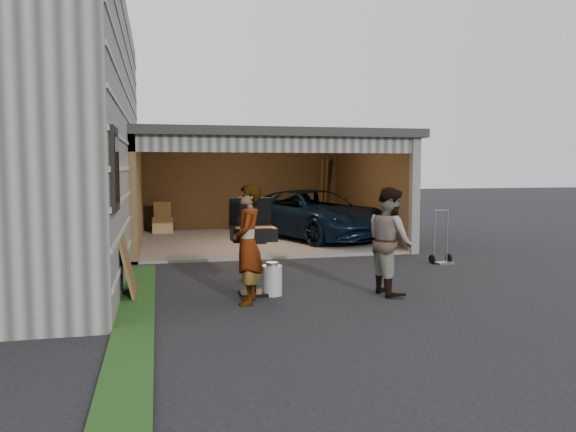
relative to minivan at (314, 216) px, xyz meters
name	(u,v)px	position (x,y,z in m)	size (l,w,h in m)	color
ground	(285,296)	(-2.27, -6.41, -0.67)	(80.00, 80.00, 0.00)	black
groundcover_strip	(135,320)	(-4.52, -7.41, -0.64)	(0.50, 8.00, 0.06)	#193814
garage	(257,173)	(-1.51, 0.38, 1.20)	(6.80, 6.30, 2.90)	#605E59
minivan	(314,216)	(0.00, 0.00, 0.00)	(2.22, 4.81, 1.34)	black
woman	(248,244)	(-2.91, -6.74, 0.22)	(0.65, 0.43, 1.78)	silver
man	(390,241)	(-0.60, -6.61, 0.19)	(0.83, 0.65, 1.72)	#49311D
bbq_grill	(253,238)	(-2.74, -6.17, 0.24)	(0.69, 0.61, 1.54)	black
propane_tank	(272,280)	(-2.46, -6.29, -0.43)	(0.32, 0.32, 0.48)	#B9B8B4
plywood_panel	(128,266)	(-4.67, -5.96, -0.18)	(0.04, 0.89, 1.00)	brown
hand_truck	(442,253)	(1.62, -4.23, -0.45)	(0.49, 0.40, 1.14)	gray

